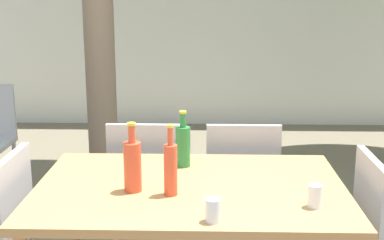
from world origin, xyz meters
The scene contains 9 objects.
cafe_building_wall centered at (0.00, 4.31, 1.40)m, with size 10.00×0.08×2.80m.
dining_table_front centered at (0.00, 0.00, 0.70)m, with size 1.48×1.00×0.78m.
patio_chair_2 centered at (-0.30, 0.73, 0.53)m, with size 0.44×0.44×0.92m.
patio_chair_3 centered at (0.30, 0.73, 0.53)m, with size 0.44×0.44×0.92m.
soda_bottle_0 centered at (-0.09, -0.12, 0.91)m, with size 0.06×0.06×0.33m.
green_bottle_1 centered at (-0.05, 0.29, 0.90)m, with size 0.08×0.08×0.30m.
soda_bottle_2 centered at (-0.26, -0.08, 0.91)m, with size 0.08×0.08×0.33m.
drinking_glass_0 centered at (0.54, -0.25, 0.83)m, with size 0.06×0.06×0.10m.
drinking_glass_1 centered at (0.10, -0.41, 0.83)m, with size 0.06×0.06×0.10m.
Camera 1 is at (0.08, -2.41, 1.70)m, focal length 50.00 mm.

